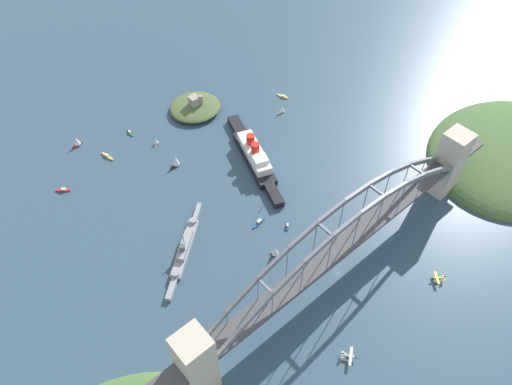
% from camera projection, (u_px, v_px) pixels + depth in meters
% --- Properties ---
extents(ground_plane, '(1400.00, 1400.00, 0.00)m').
position_uv_depth(ground_plane, '(337.00, 271.00, 303.42)').
color(ground_plane, '#334C60').
extents(harbor_arch_bridge, '(280.27, 16.11, 65.34)m').
position_uv_depth(harbor_arch_bridge, '(343.00, 245.00, 281.67)').
color(harbor_arch_bridge, beige).
rests_on(harbor_arch_bridge, ground).
extents(ocean_liner, '(42.85, 99.24, 19.15)m').
position_uv_depth(ocean_liner, '(254.00, 155.00, 365.95)').
color(ocean_liner, black).
rests_on(ocean_liner, ground).
extents(naval_cruiser, '(61.97, 51.40, 16.55)m').
position_uv_depth(naval_cruiser, '(185.00, 248.00, 311.95)').
color(naval_cruiser, gray).
rests_on(naval_cruiser, ground).
extents(fort_island_mid_harbor, '(43.70, 42.16, 15.12)m').
position_uv_depth(fort_island_mid_harbor, '(195.00, 107.00, 407.71)').
color(fort_island_mid_harbor, '#4C6038').
rests_on(fort_island_mid_harbor, ground).
extents(seaplane_taxiing_near_bridge, '(10.04, 9.36, 4.56)m').
position_uv_depth(seaplane_taxiing_near_bridge, '(349.00, 357.00, 264.81)').
color(seaplane_taxiing_near_bridge, '#B7B7B2').
rests_on(seaplane_taxiing_near_bridge, ground).
extents(seaplane_second_in_formation, '(8.64, 8.67, 4.59)m').
position_uv_depth(seaplane_second_in_formation, '(438.00, 279.00, 297.82)').
color(seaplane_second_in_formation, '#B7B7B2').
rests_on(seaplane_second_in_formation, ground).
extents(small_boat_0, '(9.96, 6.91, 10.24)m').
position_uv_depth(small_boat_0, '(176.00, 161.00, 362.97)').
color(small_boat_0, black).
rests_on(small_boat_0, ground).
extents(small_boat_1, '(5.82, 5.08, 6.05)m').
position_uv_depth(small_boat_1, '(156.00, 141.00, 380.23)').
color(small_boat_1, gold).
rests_on(small_boat_1, ground).
extents(small_boat_2, '(3.87, 12.96, 2.17)m').
position_uv_depth(small_boat_2, '(108.00, 156.00, 371.76)').
color(small_boat_2, gold).
rests_on(small_boat_2, ground).
extents(small_boat_3, '(6.09, 8.00, 9.24)m').
position_uv_depth(small_boat_3, '(275.00, 251.00, 308.70)').
color(small_boat_3, brown).
rests_on(small_boat_3, ground).
extents(small_boat_4, '(6.81, 6.36, 2.48)m').
position_uv_depth(small_boat_4, '(287.00, 225.00, 326.65)').
color(small_boat_4, '#234C8C').
rests_on(small_boat_4, ground).
extents(small_boat_5, '(4.98, 11.57, 1.91)m').
position_uv_depth(small_boat_5, '(283.00, 96.00, 422.22)').
color(small_boat_5, gold).
rests_on(small_boat_5, ground).
extents(small_boat_6, '(2.64, 9.99, 1.94)m').
position_uv_depth(small_boat_6, '(130.00, 133.00, 390.25)').
color(small_boat_6, '#2D6B3D').
rests_on(small_boat_6, ground).
extents(small_boat_7, '(11.74, 4.09, 2.51)m').
position_uv_depth(small_boat_7, '(259.00, 222.00, 328.48)').
color(small_boat_7, '#234C8C').
rests_on(small_boat_7, ground).
extents(small_boat_8, '(8.92, 5.60, 9.60)m').
position_uv_depth(small_boat_8, '(77.00, 141.00, 377.90)').
color(small_boat_8, '#B2231E').
rests_on(small_boat_8, ground).
extents(small_boat_9, '(7.95, 4.59, 7.60)m').
position_uv_depth(small_boat_9, '(282.00, 109.00, 406.25)').
color(small_boat_9, silver).
rests_on(small_boat_9, ground).
extents(small_boat_10, '(9.18, 7.61, 2.52)m').
position_uv_depth(small_boat_10, '(63.00, 190.00, 348.21)').
color(small_boat_10, '#B2231E').
rests_on(small_boat_10, ground).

